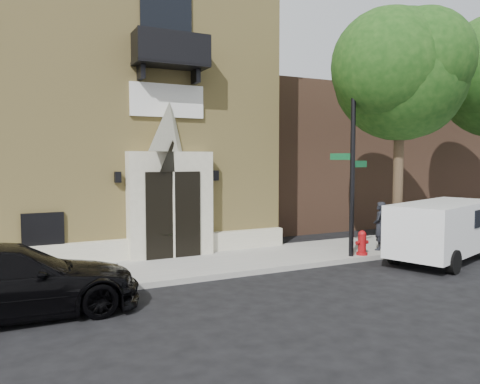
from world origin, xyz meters
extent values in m
plane|color=black|center=(0.00, 0.00, 0.00)|extent=(120.00, 120.00, 0.00)
cube|color=gray|center=(1.00, 1.50, 0.07)|extent=(42.00, 3.00, 0.15)
cube|color=tan|center=(-3.00, 8.00, 4.50)|extent=(12.00, 10.00, 9.00)
cube|color=beige|center=(-3.00, 2.88, 0.45)|extent=(12.00, 0.30, 0.60)
cube|color=beige|center=(-1.00, 2.75, 1.75)|extent=(2.60, 0.55, 3.20)
pyramid|color=beige|center=(-1.00, 2.75, 4.10)|extent=(2.60, 0.55, 1.50)
cube|color=black|center=(-1.00, 2.46, 1.45)|extent=(1.70, 0.06, 2.60)
cube|color=beige|center=(-1.00, 2.42, 1.45)|extent=(0.06, 0.04, 2.60)
cube|color=white|center=(-1.00, 2.94, 4.90)|extent=(2.30, 0.10, 1.00)
cube|color=black|center=(-1.00, 2.55, 5.90)|extent=(2.20, 0.90, 0.10)
cube|color=black|center=(-1.00, 2.12, 6.35)|extent=(2.20, 0.06, 0.90)
cube|color=black|center=(-2.05, 2.55, 6.35)|extent=(0.06, 0.90, 0.90)
cube|color=black|center=(0.05, 2.55, 6.35)|extent=(0.06, 0.90, 0.90)
cube|color=black|center=(-1.00, 2.97, 7.10)|extent=(1.60, 0.08, 2.20)
cube|color=black|center=(-4.60, 2.95, 1.15)|extent=(1.10, 0.10, 1.00)
cube|color=#FF2B10|center=(-4.60, 2.98, 1.15)|extent=(0.85, 0.06, 0.75)
cube|color=black|center=(-2.55, 2.88, 2.60)|extent=(0.18, 0.18, 0.32)
cube|color=black|center=(0.55, 2.88, 2.60)|extent=(0.18, 0.18, 0.32)
cube|color=brown|center=(12.00, 9.00, 3.20)|extent=(18.00, 8.00, 6.40)
cylinder|color=#38281C|center=(6.00, 0.45, 2.25)|extent=(0.32, 0.32, 4.20)
sphere|color=#143A10|center=(6.00, 0.45, 5.82)|extent=(4.20, 4.20, 4.20)
sphere|color=#143A10|center=(6.80, 0.75, 5.52)|extent=(3.36, 3.36, 3.36)
sphere|color=#143A10|center=(5.30, 0.25, 6.02)|extent=(3.57, 3.57, 3.57)
sphere|color=#143A10|center=(6.20, -0.25, 6.22)|extent=(3.15, 3.15, 3.15)
imported|color=black|center=(-5.47, -0.82, 0.73)|extent=(5.04, 2.08, 1.46)
cube|color=white|center=(6.42, -1.03, 1.06)|extent=(4.75, 3.09, 1.50)
cube|color=white|center=(8.09, -0.46, 0.62)|extent=(1.40, 1.96, 0.62)
cube|color=black|center=(8.43, -0.35, 1.32)|extent=(0.73, 1.51, 0.62)
cylinder|color=black|center=(5.35, -2.28, 0.34)|extent=(0.71, 0.42, 0.67)
cylinder|color=black|center=(4.81, -0.69, 0.34)|extent=(0.71, 0.42, 0.67)
cylinder|color=black|center=(7.49, 0.22, 0.34)|extent=(0.71, 0.42, 0.67)
cylinder|color=black|center=(3.95, 0.27, 2.88)|extent=(0.15, 0.15, 5.47)
cube|color=#0E4D27|center=(4.34, 0.40, 2.97)|extent=(0.75, 0.28, 0.20)
cube|color=#0E4D27|center=(3.82, 0.66, 3.20)|extent=(0.28, 0.75, 0.20)
cylinder|color=maroon|center=(4.38, 0.26, 0.19)|extent=(0.35, 0.35, 0.08)
cylinder|color=maroon|center=(4.38, 0.26, 0.49)|extent=(0.25, 0.25, 0.53)
sphere|color=maroon|center=(4.38, 0.26, 0.79)|extent=(0.25, 0.25, 0.25)
cylinder|color=maroon|center=(4.38, 0.26, 0.54)|extent=(0.44, 0.12, 0.12)
cube|color=#0E3414|center=(7.67, 0.73, 0.74)|extent=(2.19, 1.70, 1.18)
cube|color=black|center=(7.67, 0.73, 1.38)|extent=(2.26, 1.77, 0.13)
imported|color=#496B2B|center=(-1.30, 2.68, 0.52)|extent=(0.72, 0.64, 0.74)
imported|color=black|center=(5.44, 0.66, 0.94)|extent=(0.69, 0.65, 1.58)
camera|label=1|loc=(-5.42, -10.91, 3.12)|focal=35.00mm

